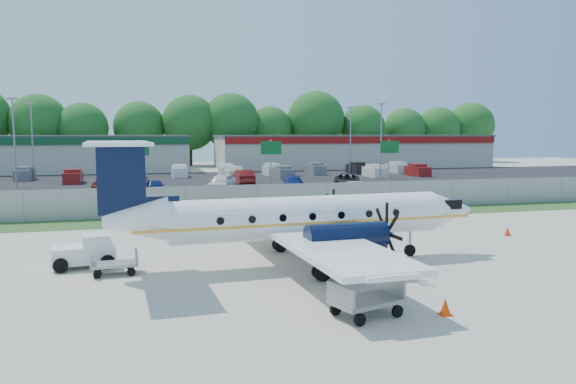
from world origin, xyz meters
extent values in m
plane|color=beige|center=(0.00, 0.00, 0.00)|extent=(170.00, 170.00, 0.00)
cube|color=#2D561E|center=(0.00, 12.00, 0.01)|extent=(170.00, 4.00, 0.02)
cube|color=black|center=(0.00, 19.00, 0.01)|extent=(170.00, 8.00, 0.02)
cube|color=black|center=(0.00, 40.00, 0.01)|extent=(170.00, 32.00, 0.02)
cube|color=gray|center=(0.00, 14.00, 1.00)|extent=(120.00, 0.02, 1.90)
cube|color=gray|center=(0.00, 14.00, 1.98)|extent=(120.00, 0.06, 0.06)
cube|color=gray|center=(0.00, 14.00, 0.05)|extent=(120.00, 0.06, 0.06)
cube|color=beige|center=(-24.00, 62.00, 2.50)|extent=(46.00, 12.00, 5.00)
cube|color=#474749|center=(-24.00, 62.00, 5.12)|extent=(46.40, 12.40, 0.24)
cube|color=#0F4723|center=(-24.00, 55.90, 4.50)|extent=(46.00, 0.20, 1.00)
cube|color=beige|center=(26.00, 62.00, 2.50)|extent=(44.00, 12.00, 5.00)
cube|color=#474749|center=(26.00, 62.00, 5.12)|extent=(44.40, 12.40, 0.24)
cube|color=maroon|center=(26.00, 55.90, 4.50)|extent=(44.00, 0.20, 1.00)
cylinder|color=gray|center=(-8.00, 23.00, 2.50)|extent=(0.14, 0.14, 5.00)
cube|color=#0C5923|center=(-8.00, 22.85, 4.30)|extent=(1.80, 0.08, 1.10)
cylinder|color=gray|center=(3.00, 23.00, 2.50)|extent=(0.14, 0.14, 5.00)
cube|color=#0C5923|center=(3.00, 22.85, 4.30)|extent=(1.80, 0.08, 1.10)
cylinder|color=gray|center=(14.00, 23.00, 2.50)|extent=(0.14, 0.14, 5.00)
cube|color=#0C5923|center=(14.00, 22.85, 4.30)|extent=(1.80, 0.08, 1.10)
cylinder|color=gray|center=(-20.00, 38.00, 4.50)|extent=(0.18, 0.18, 9.00)
cube|color=gray|center=(-20.00, 38.00, 9.00)|extent=(0.90, 0.35, 0.18)
cylinder|color=gray|center=(20.00, 38.00, 4.50)|extent=(0.18, 0.18, 9.00)
cube|color=gray|center=(20.00, 38.00, 9.00)|extent=(0.90, 0.35, 0.18)
cylinder|color=gray|center=(-20.00, 48.00, 4.50)|extent=(0.18, 0.18, 9.00)
cube|color=gray|center=(-20.00, 48.00, 9.00)|extent=(0.90, 0.35, 0.18)
cylinder|color=gray|center=(20.00, 48.00, 4.50)|extent=(0.18, 0.18, 9.00)
cube|color=gray|center=(20.00, 48.00, 9.00)|extent=(0.90, 0.35, 0.18)
cylinder|color=white|center=(-1.06, -1.35, 2.02)|extent=(11.81, 2.34, 1.78)
cone|color=white|center=(5.84, -1.02, 2.02)|extent=(2.15, 1.88, 1.78)
cone|color=white|center=(-8.14, -1.69, 2.21)|extent=(2.52, 1.90, 1.78)
cube|color=black|center=(5.65, -1.03, 2.35)|extent=(0.90, 1.26, 0.42)
cube|color=white|center=(-1.53, -1.37, 1.50)|extent=(3.79, 16.65, 0.21)
cylinder|color=black|center=(-0.36, -4.04, 1.64)|extent=(3.24, 1.18, 1.03)
cylinder|color=black|center=(-0.63, 1.40, 1.64)|extent=(3.24, 1.18, 1.03)
cube|color=black|center=(-8.61, -1.71, 3.80)|extent=(1.79, 0.25, 2.72)
cube|color=white|center=(-8.70, -1.72, 5.16)|extent=(2.53, 5.92, 0.13)
cylinder|color=gray|center=(3.82, -1.12, 0.61)|extent=(0.11, 0.11, 1.22)
cylinder|color=black|center=(3.82, -1.12, 0.26)|extent=(0.53, 0.19, 0.53)
cylinder|color=black|center=(-1.40, -4.09, 0.30)|extent=(0.62, 0.40, 0.60)
cylinder|color=black|center=(-1.66, 1.35, 0.30)|extent=(0.62, 0.40, 0.60)
cube|color=white|center=(-10.26, 0.51, 0.55)|extent=(2.61, 1.72, 0.69)
cube|color=white|center=(-9.76, 0.56, 1.09)|extent=(1.21, 1.39, 0.50)
cube|color=black|center=(-9.32, 0.60, 1.11)|extent=(0.28, 1.10, 0.40)
cylinder|color=black|center=(-11.07, -0.34, 0.30)|extent=(0.61, 0.27, 0.60)
cylinder|color=black|center=(-11.22, 1.20, 0.30)|extent=(0.61, 0.27, 0.60)
cylinder|color=black|center=(-9.29, -0.17, 0.30)|extent=(0.61, 0.27, 0.60)
cylinder|color=black|center=(-9.44, 1.37, 0.30)|extent=(0.61, 0.27, 0.60)
cube|color=gray|center=(-9.00, -1.12, 0.40)|extent=(1.85, 1.17, 0.11)
cube|color=gray|center=(-9.85, -1.17, 0.67)|extent=(0.13, 1.08, 0.54)
cube|color=gray|center=(-8.15, -1.08, 0.67)|extent=(0.13, 1.08, 0.54)
cylinder|color=black|center=(-9.60, -1.65, 0.16)|extent=(0.33, 0.12, 0.32)
cylinder|color=black|center=(-9.65, -0.67, 0.16)|extent=(0.33, 0.12, 0.32)
cylinder|color=black|center=(-8.34, -1.58, 0.16)|extent=(0.33, 0.12, 0.32)
cylinder|color=black|center=(-8.40, -0.60, 0.16)|extent=(0.33, 0.12, 0.32)
cube|color=gray|center=(-1.39, -8.43, 0.47)|extent=(2.38, 1.83, 0.13)
cube|color=gray|center=(-2.34, -8.73, 0.79)|extent=(0.46, 1.22, 0.63)
cube|color=gray|center=(-0.44, -8.13, 0.79)|extent=(0.46, 1.22, 0.63)
cylinder|color=black|center=(-1.91, -9.20, 0.19)|extent=(0.40, 0.23, 0.38)
cylinder|color=black|center=(-2.26, -8.11, 0.19)|extent=(0.40, 0.23, 0.38)
cylinder|color=black|center=(-0.51, -8.76, 0.19)|extent=(0.40, 0.23, 0.38)
cylinder|color=black|center=(-0.86, -7.66, 0.19)|extent=(0.40, 0.23, 0.38)
cone|color=#E23C07|center=(11.32, 2.15, 0.24)|extent=(0.33, 0.33, 0.49)
cube|color=#E23C07|center=(11.32, 2.15, 0.01)|extent=(0.34, 0.34, 0.03)
cone|color=#E23C07|center=(1.00, -8.94, 0.26)|extent=(0.35, 0.35, 0.52)
cube|color=#E23C07|center=(1.00, -8.94, 0.01)|extent=(0.37, 0.37, 0.03)
cone|color=#E23C07|center=(-0.93, 6.87, 0.29)|extent=(0.39, 0.39, 0.59)
cube|color=#E23C07|center=(-0.93, 6.87, 0.02)|extent=(0.41, 0.41, 0.03)
imported|color=beige|center=(9.72, 21.12, 0.00)|extent=(4.60, 2.12, 1.53)
imported|color=silver|center=(22.24, 18.02, 0.00)|extent=(5.08, 2.16, 1.71)
imported|color=maroon|center=(-10.87, 29.53, 0.00)|extent=(3.17, 4.59, 1.45)
imported|color=navy|center=(-6.56, 28.42, 0.00)|extent=(1.80, 4.04, 1.35)
imported|color=silver|center=(-0.33, 29.56, 0.00)|extent=(3.79, 5.24, 1.66)
imported|color=navy|center=(6.53, 28.73, 0.00)|extent=(3.37, 4.90, 1.32)
imported|color=black|center=(11.98, 28.21, 0.00)|extent=(4.42, 6.16, 1.56)
imported|color=#595B5E|center=(-8.05, 35.48, 0.00)|extent=(2.20, 4.98, 1.42)
imported|color=maroon|center=(2.93, 35.74, 0.00)|extent=(1.76, 4.96, 1.63)
camera|label=1|loc=(-7.95, -23.83, 5.54)|focal=35.00mm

